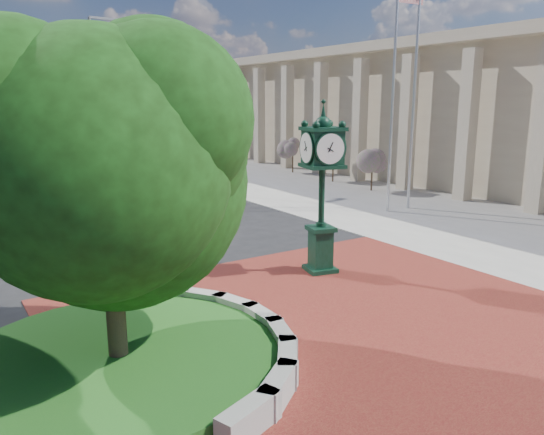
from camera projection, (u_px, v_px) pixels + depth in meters
The scene contains 17 objects.
ground at pixel (325, 316), 12.79m from camera, with size 200.00×200.00×0.00m, color black.
plaza at pixel (353, 330), 11.97m from camera, with size 12.00×12.00×0.04m, color maroon.
sidewalk at pixel (437, 193), 29.50m from camera, with size 20.00×50.00×0.04m, color #9E9B93.
planter_wall at pixel (226, 332), 11.29m from camera, with size 2.96×6.77×0.54m.
grass_bed at pixel (119, 363), 10.08m from camera, with size 6.10×6.10×0.40m, color #164F1A.
civic_building at pixel (496, 112), 34.26m from camera, with size 17.35×44.00×8.60m.
tree_planter at pixel (107, 180), 9.32m from camera, with size 5.20×5.20×6.33m.
tree_street at pixel (17, 141), 24.68m from camera, with size 4.40×4.40×5.45m.
post_clock at pixel (322, 182), 15.47m from camera, with size 1.23×1.23×5.04m.
parked_car at pixel (37, 155), 42.65m from camera, with size 1.79×4.45×1.52m, color #5C0D1C.
flagpole_a at pixel (393, 92), 23.55m from camera, with size 1.67×0.19×10.64m.
flagpole_b at pixel (415, 86), 24.24m from camera, with size 1.72×0.43×11.15m.
street_lamp_near at pixel (98, 88), 31.79m from camera, with size 2.21×0.52×9.89m.
street_lamp_far at pixel (10, 93), 44.54m from camera, with size 2.13×0.85×9.77m.
shrub_near at pixel (372, 163), 30.07m from camera, with size 1.20×1.20×2.20m.
shrub_mid at pixel (333, 157), 33.39m from camera, with size 1.20×1.20×2.20m.
shrub_far at pixel (293, 151), 37.65m from camera, with size 1.20×1.20×2.20m.
Camera 1 is at (-7.61, -9.33, 5.09)m, focal length 35.00 mm.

